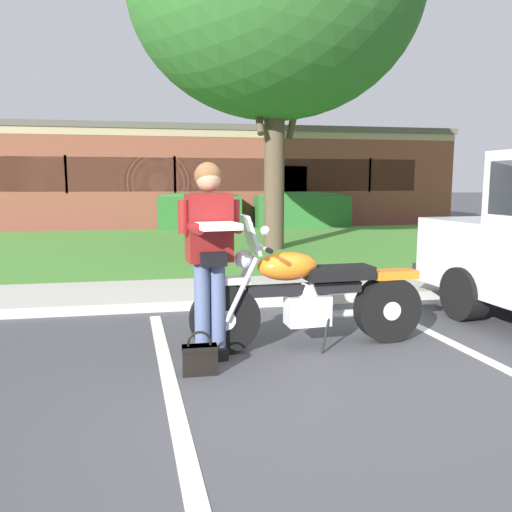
{
  "coord_description": "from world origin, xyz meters",
  "views": [
    {
      "loc": [
        -1.07,
        -3.46,
        1.53
      ],
      "look_at": [
        -0.18,
        1.2,
        0.85
      ],
      "focal_mm": 35.83,
      "sensor_mm": 36.0,
      "label": 1
    }
  ],
  "objects_px": {
    "handbag": "(200,357)",
    "hedge_center_left": "(302,209)",
    "hedge_left": "(199,210)",
    "rider_person": "(210,245)",
    "brick_building": "(171,178)",
    "motorcycle": "(318,296)"
  },
  "relations": [
    {
      "from": "handbag",
      "to": "hedge_center_left",
      "type": "height_order",
      "value": "hedge_center_left"
    },
    {
      "from": "rider_person",
      "to": "handbag",
      "type": "bearing_deg",
      "value": -109.62
    },
    {
      "from": "hedge_left",
      "to": "hedge_center_left",
      "type": "relative_size",
      "value": 0.84
    },
    {
      "from": "handbag",
      "to": "hedge_left",
      "type": "distance_m",
      "value": 12.75
    },
    {
      "from": "rider_person",
      "to": "handbag",
      "type": "xyz_separation_m",
      "value": [
        -0.13,
        -0.36,
        -0.86
      ]
    },
    {
      "from": "rider_person",
      "to": "brick_building",
      "type": "xyz_separation_m",
      "value": [
        0.13,
        17.52,
        0.73
      ]
    },
    {
      "from": "motorcycle",
      "to": "hedge_left",
      "type": "distance_m",
      "value": 12.2
    },
    {
      "from": "motorcycle",
      "to": "rider_person",
      "type": "distance_m",
      "value": 1.15
    },
    {
      "from": "motorcycle",
      "to": "hedge_left",
      "type": "height_order",
      "value": "motorcycle"
    },
    {
      "from": "hedge_center_left",
      "to": "rider_person",
      "type": "bearing_deg",
      "value": -109.37
    },
    {
      "from": "rider_person",
      "to": "handbag",
      "type": "relative_size",
      "value": 4.74
    },
    {
      "from": "hedge_left",
      "to": "handbag",
      "type": "bearing_deg",
      "value": -94.47
    },
    {
      "from": "motorcycle",
      "to": "hedge_center_left",
      "type": "height_order",
      "value": "motorcycle"
    },
    {
      "from": "rider_person",
      "to": "brick_building",
      "type": "distance_m",
      "value": 17.54
    },
    {
      "from": "hedge_center_left",
      "to": "brick_building",
      "type": "distance_m",
      "value": 6.76
    },
    {
      "from": "hedge_left",
      "to": "hedge_center_left",
      "type": "bearing_deg",
      "value": 0.0
    },
    {
      "from": "rider_person",
      "to": "hedge_left",
      "type": "bearing_deg",
      "value": 85.99
    },
    {
      "from": "handbag",
      "to": "brick_building",
      "type": "height_order",
      "value": "brick_building"
    },
    {
      "from": "motorcycle",
      "to": "hedge_left",
      "type": "relative_size",
      "value": 0.84
    },
    {
      "from": "rider_person",
      "to": "brick_building",
      "type": "height_order",
      "value": "brick_building"
    },
    {
      "from": "hedge_left",
      "to": "brick_building",
      "type": "bearing_deg",
      "value": 98.1
    },
    {
      "from": "motorcycle",
      "to": "brick_building",
      "type": "distance_m",
      "value": 17.44
    }
  ]
}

